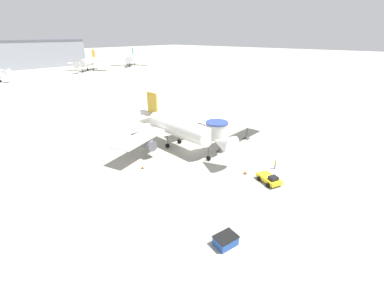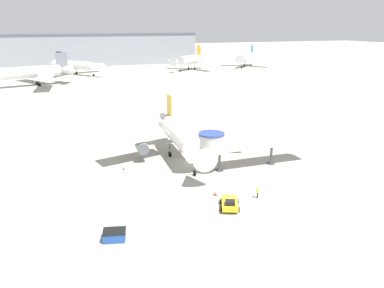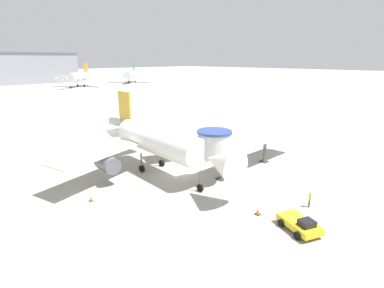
{
  "view_description": "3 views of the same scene",
  "coord_description": "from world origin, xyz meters",
  "px_view_note": "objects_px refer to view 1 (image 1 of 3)",
  "views": [
    {
      "loc": [
        -35.12,
        -30.42,
        21.08
      ],
      "look_at": [
        -3.58,
        -2.89,
        3.15
      ],
      "focal_mm": 24.0,
      "sensor_mm": 36.0,
      "label": 1
    },
    {
      "loc": [
        -21.61,
        -55.52,
        22.44
      ],
      "look_at": [
        -1.42,
        -3.2,
        4.51
      ],
      "focal_mm": 35.0,
      "sensor_mm": 36.0,
      "label": 2
    },
    {
      "loc": [
        -24.63,
        -26.41,
        14.52
      ],
      "look_at": [
        0.97,
        -1.31,
        4.24
      ],
      "focal_mm": 28.0,
      "sensor_mm": 36.0,
      "label": 3
    }
  ],
  "objects_px": {
    "jet_bridge": "(237,122)",
    "background_jet_orange_tail": "(88,62)",
    "service_container_blue": "(226,240)",
    "traffic_cone_starboard_wing": "(212,133)",
    "background_jet_teal_tail": "(131,58)",
    "traffic_cone_port_wing": "(142,167)",
    "ground_crew_marshaller": "(275,164)",
    "pushback_tug_yellow": "(270,179)",
    "traffic_cone_near_nose": "(245,172)",
    "main_airplane": "(178,128)"
  },
  "relations": [
    {
      "from": "main_airplane",
      "to": "traffic_cone_port_wing",
      "type": "height_order",
      "value": "main_airplane"
    },
    {
      "from": "main_airplane",
      "to": "background_jet_teal_tail",
      "type": "xyz_separation_m",
      "value": [
        84.56,
        128.7,
        0.81
      ]
    },
    {
      "from": "pushback_tug_yellow",
      "to": "jet_bridge",
      "type": "bearing_deg",
      "value": 75.86
    },
    {
      "from": "main_airplane",
      "to": "pushback_tug_yellow",
      "type": "distance_m",
      "value": 20.25
    },
    {
      "from": "traffic_cone_near_nose",
      "to": "background_jet_teal_tail",
      "type": "height_order",
      "value": "background_jet_teal_tail"
    },
    {
      "from": "background_jet_orange_tail",
      "to": "traffic_cone_starboard_wing",
      "type": "bearing_deg",
      "value": -51.93
    },
    {
      "from": "jet_bridge",
      "to": "background_jet_orange_tail",
      "type": "height_order",
      "value": "background_jet_orange_tail"
    },
    {
      "from": "main_airplane",
      "to": "background_jet_orange_tail",
      "type": "relative_size",
      "value": 1.1
    },
    {
      "from": "jet_bridge",
      "to": "traffic_cone_near_nose",
      "type": "distance_m",
      "value": 13.16
    },
    {
      "from": "main_airplane",
      "to": "jet_bridge",
      "type": "relative_size",
      "value": 1.34
    },
    {
      "from": "background_jet_teal_tail",
      "to": "service_container_blue",
      "type": "bearing_deg",
      "value": -78.25
    },
    {
      "from": "background_jet_teal_tail",
      "to": "traffic_cone_starboard_wing",
      "type": "bearing_deg",
      "value": -74.56
    },
    {
      "from": "traffic_cone_starboard_wing",
      "to": "background_jet_orange_tail",
      "type": "height_order",
      "value": "background_jet_orange_tail"
    },
    {
      "from": "jet_bridge",
      "to": "pushback_tug_yellow",
      "type": "bearing_deg",
      "value": -126.2
    },
    {
      "from": "traffic_cone_starboard_wing",
      "to": "traffic_cone_near_nose",
      "type": "bearing_deg",
      "value": -125.61
    },
    {
      "from": "pushback_tug_yellow",
      "to": "ground_crew_marshaller",
      "type": "bearing_deg",
      "value": 38.99
    },
    {
      "from": "service_container_blue",
      "to": "jet_bridge",
      "type": "bearing_deg",
      "value": 30.06
    },
    {
      "from": "ground_crew_marshaller",
      "to": "background_jet_teal_tail",
      "type": "height_order",
      "value": "background_jet_teal_tail"
    },
    {
      "from": "traffic_cone_near_nose",
      "to": "background_jet_orange_tail",
      "type": "distance_m",
      "value": 149.07
    },
    {
      "from": "pushback_tug_yellow",
      "to": "background_jet_orange_tail",
      "type": "bearing_deg",
      "value": 95.15
    },
    {
      "from": "traffic_cone_near_nose",
      "to": "background_jet_teal_tail",
      "type": "bearing_deg",
      "value": 59.51
    },
    {
      "from": "traffic_cone_port_wing",
      "to": "background_jet_teal_tail",
      "type": "relative_size",
      "value": 0.03
    },
    {
      "from": "ground_crew_marshaller",
      "to": "traffic_cone_near_nose",
      "type": "bearing_deg",
      "value": 119.75
    },
    {
      "from": "traffic_cone_starboard_wing",
      "to": "traffic_cone_port_wing",
      "type": "xyz_separation_m",
      "value": [
        -20.65,
        -0.85,
        -0.07
      ]
    },
    {
      "from": "background_jet_orange_tail",
      "to": "traffic_cone_port_wing",
      "type": "bearing_deg",
      "value": -59.95
    },
    {
      "from": "jet_bridge",
      "to": "ground_crew_marshaller",
      "type": "xyz_separation_m",
      "value": [
        -4.64,
        -10.76,
        -3.85
      ]
    },
    {
      "from": "traffic_cone_starboard_wing",
      "to": "traffic_cone_port_wing",
      "type": "distance_m",
      "value": 20.66
    },
    {
      "from": "main_airplane",
      "to": "jet_bridge",
      "type": "height_order",
      "value": "main_airplane"
    },
    {
      "from": "traffic_cone_near_nose",
      "to": "traffic_cone_starboard_wing",
      "type": "bearing_deg",
      "value": 54.39
    },
    {
      "from": "jet_bridge",
      "to": "traffic_cone_near_nose",
      "type": "relative_size",
      "value": 24.85
    },
    {
      "from": "service_container_blue",
      "to": "traffic_cone_starboard_wing",
      "type": "height_order",
      "value": "service_container_blue"
    },
    {
      "from": "traffic_cone_near_nose",
      "to": "traffic_cone_port_wing",
      "type": "bearing_deg",
      "value": 124.98
    },
    {
      "from": "jet_bridge",
      "to": "background_jet_teal_tail",
      "type": "relative_size",
      "value": 0.84
    },
    {
      "from": "service_container_blue",
      "to": "ground_crew_marshaller",
      "type": "relative_size",
      "value": 1.76
    },
    {
      "from": "traffic_cone_starboard_wing",
      "to": "traffic_cone_port_wing",
      "type": "height_order",
      "value": "traffic_cone_starboard_wing"
    },
    {
      "from": "traffic_cone_near_nose",
      "to": "ground_crew_marshaller",
      "type": "height_order",
      "value": "ground_crew_marshaller"
    },
    {
      "from": "main_airplane",
      "to": "background_jet_teal_tail",
      "type": "height_order",
      "value": "background_jet_teal_tail"
    },
    {
      "from": "main_airplane",
      "to": "traffic_cone_port_wing",
      "type": "bearing_deg",
      "value": -166.98
    },
    {
      "from": "main_airplane",
      "to": "jet_bridge",
      "type": "xyz_separation_m",
      "value": [
        9.07,
        -7.88,
        0.58
      ]
    },
    {
      "from": "jet_bridge",
      "to": "traffic_cone_starboard_wing",
      "type": "bearing_deg",
      "value": 82.71
    },
    {
      "from": "service_container_blue",
      "to": "background_jet_orange_tail",
      "type": "height_order",
      "value": "background_jet_orange_tail"
    },
    {
      "from": "service_container_blue",
      "to": "traffic_cone_starboard_wing",
      "type": "xyz_separation_m",
      "value": [
        25.68,
        21.31,
        -0.19
      ]
    },
    {
      "from": "traffic_cone_near_nose",
      "to": "ground_crew_marshaller",
      "type": "relative_size",
      "value": 0.5
    },
    {
      "from": "ground_crew_marshaller",
      "to": "background_jet_orange_tail",
      "type": "relative_size",
      "value": 0.07
    },
    {
      "from": "traffic_cone_starboard_wing",
      "to": "background_jet_orange_tail",
      "type": "xyz_separation_m",
      "value": [
        38.81,
        125.51,
        4.88
      ]
    },
    {
      "from": "traffic_cone_port_wing",
      "to": "ground_crew_marshaller",
      "type": "distance_m",
      "value": 22.6
    },
    {
      "from": "traffic_cone_near_nose",
      "to": "service_container_blue",
      "type": "bearing_deg",
      "value": -157.11
    },
    {
      "from": "traffic_cone_port_wing",
      "to": "background_jet_teal_tail",
      "type": "bearing_deg",
      "value": 53.91
    },
    {
      "from": "pushback_tug_yellow",
      "to": "background_jet_teal_tail",
      "type": "relative_size",
      "value": 0.18
    },
    {
      "from": "traffic_cone_near_nose",
      "to": "background_jet_teal_tail",
      "type": "distance_m",
      "value": 167.71
    }
  ]
}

